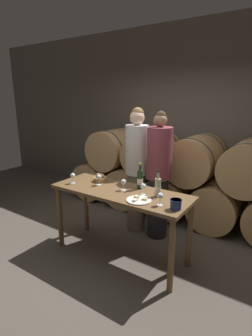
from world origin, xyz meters
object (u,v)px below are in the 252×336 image
(blue_crock, at_px, (176,204))
(wine_glass_left, at_px, (99,178))
(wine_glass_right, at_px, (143,187))
(wine_bottle_white, at_px, (158,187))
(tasting_table, at_px, (120,200))
(wine_glass_far_left, at_px, (73,176))
(wine_glass_far_right, at_px, (160,196))
(bread_basket, at_px, (100,178))
(wine_bottle_red, at_px, (140,179))
(cheese_plate, at_px, (139,200))
(person_right, at_px, (159,176))
(person_left, at_px, (137,170))
(wine_glass_center, at_px, (123,182))

(blue_crock, bearing_deg, wine_glass_left, 172.20)
(wine_glass_left, height_order, wine_glass_right, same)
(wine_bottle_white, bearing_deg, wine_glass_left, -175.98)
(tasting_table, height_order, wine_glass_left, wine_glass_left)
(tasting_table, height_order, wine_glass_far_left, wine_glass_far_left)
(wine_glass_left, bearing_deg, wine_glass_far_left, -157.75)
(tasting_table, xyz_separation_m, wine_glass_far_right, (0.60, -0.14, 0.22))
(tasting_table, xyz_separation_m, wine_glass_right, (0.30, 0.03, 0.22))
(bread_basket, xyz_separation_m, wine_glass_left, (0.08, -0.13, 0.06))
(blue_crock, relative_size, wine_glass_right, 0.87)
(wine_bottle_white, distance_m, bread_basket, 0.89)
(tasting_table, relative_size, wine_bottle_red, 5.31)
(tasting_table, distance_m, cheese_plate, 0.41)
(blue_crock, height_order, wine_glass_left, wine_glass_left)
(person_right, xyz_separation_m, wine_glass_far_left, (-0.82, -0.82, 0.07))
(bread_basket, height_order, wine_glass_far_left, wine_glass_far_left)
(wine_glass_left, bearing_deg, tasting_table, -2.11)
(person_left, xyz_separation_m, blue_crock, (0.97, -0.84, -0.01))
(cheese_plate, bearing_deg, wine_glass_left, 166.44)
(cheese_plate, bearing_deg, person_left, 122.84)
(tasting_table, relative_size, person_left, 0.94)
(person_right, height_order, wine_glass_far_left, person_right)
(wine_bottle_red, relative_size, wine_bottle_white, 1.05)
(tasting_table, height_order, wine_bottle_red, wine_bottle_red)
(wine_bottle_red, relative_size, wine_glass_right, 2.36)
(wine_glass_center, bearing_deg, wine_glass_far_left, -167.92)
(person_right, bearing_deg, blue_crock, -53.78)
(wine_bottle_white, distance_m, wine_glass_right, 0.17)
(person_right, xyz_separation_m, wine_glass_left, (-0.50, -0.69, 0.07))
(person_right, height_order, wine_glass_left, person_right)
(tasting_table, xyz_separation_m, wine_glass_far_left, (-0.66, -0.12, 0.22))
(wine_glass_far_right, bearing_deg, tasting_table, 166.97)
(person_right, bearing_deg, wine_glass_far_left, -134.87)
(person_left, height_order, bread_basket, person_left)
(wine_glass_center, bearing_deg, wine_glass_right, -0.48)
(wine_bottle_white, relative_size, wine_glass_right, 2.24)
(wine_bottle_red, bearing_deg, tasting_table, -131.67)
(cheese_plate, bearing_deg, blue_crock, 2.00)
(tasting_table, bearing_deg, blue_crock, -10.23)
(bread_basket, height_order, cheese_plate, bread_basket)
(person_right, relative_size, wine_glass_far_left, 13.03)
(tasting_table, bearing_deg, wine_glass_right, 4.74)
(wine_bottle_white, xyz_separation_m, wine_glass_far_left, (-1.13, -0.19, -0.01))
(wine_glass_far_left, relative_size, wine_glass_center, 1.00)
(bread_basket, relative_size, wine_glass_right, 1.28)
(tasting_table, relative_size, wine_glass_far_right, 12.56)
(person_left, bearing_deg, wine_bottle_red, -54.88)
(cheese_plate, xyz_separation_m, wine_glass_left, (-0.69, 0.17, 0.09))
(wine_glass_left, distance_m, wine_glass_right, 0.64)
(person_right, xyz_separation_m, wine_bottle_white, (0.31, -0.63, 0.08))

